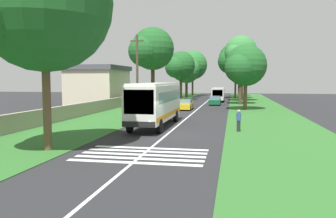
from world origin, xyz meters
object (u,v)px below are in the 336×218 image
at_px(roadside_tree_left_4, 186,71).
at_px(trailing_car_1, 215,101).
at_px(roadside_tree_left_1, 192,66).
at_px(trailing_minibus_0, 218,93).
at_px(utility_pole, 137,76).
at_px(roadside_tree_left_2, 152,50).
at_px(roadside_tree_right_4, 240,53).
at_px(roadside_tree_right_1, 239,68).
at_px(roadside_tree_right_2, 241,62).
at_px(pedestrian, 239,120).
at_px(trailing_car_0, 185,105).
at_px(coach_bus, 156,101).
at_px(roadside_tree_right_0, 235,60).
at_px(roadside_building, 98,85).
at_px(roadside_tree_right_3, 244,66).
at_px(roadside_tree_left_0, 42,6).
at_px(roadside_tree_left_3, 180,66).

bearing_deg(roadside_tree_left_4, trailing_car_1, -160.50).
height_order(roadside_tree_left_1, roadside_tree_left_4, roadside_tree_left_1).
relative_size(trailing_minibus_0, roadside_tree_left_1, 0.53).
bearing_deg(utility_pole, roadside_tree_left_2, 6.99).
relative_size(trailing_minibus_0, roadside_tree_right_4, 0.54).
xyz_separation_m(roadside_tree_right_1, roadside_tree_right_2, (-20.33, -0.18, 0.47)).
distance_m(roadside_tree_right_2, pedestrian, 40.84).
xyz_separation_m(trailing_car_0, roadside_tree_right_4, (11.03, -7.27, 7.64)).
bearing_deg(coach_bus, roadside_tree_right_1, -7.58).
distance_m(roadside_tree_right_0, roadside_tree_right_4, 19.34).
xyz_separation_m(roadside_tree_right_0, roadside_building, (-24.19, 21.30, -5.05)).
relative_size(roadside_tree_right_3, pedestrian, 5.12).
height_order(roadside_tree_left_0, utility_pole, roadside_tree_left_0).
xyz_separation_m(roadside_tree_left_2, roadside_building, (4.39, 9.76, -4.97)).
bearing_deg(roadside_tree_right_1, trailing_car_0, 169.79).
bearing_deg(roadside_tree_right_4, pedestrian, 178.94).
bearing_deg(roadside_tree_right_3, roadside_tree_left_1, 16.41).
bearing_deg(trailing_minibus_0, roadside_tree_right_3, -166.12).
height_order(trailing_car_1, roadside_tree_right_1, roadside_tree_right_1).
bearing_deg(roadside_tree_right_1, roadside_tree_right_2, -179.50).
bearing_deg(coach_bus, roadside_tree_right_4, -15.16).
bearing_deg(roadside_tree_left_2, pedestrian, -150.35).
xyz_separation_m(trailing_car_0, roadside_tree_right_1, (41.79, -7.53, 6.16)).
bearing_deg(roadside_building, trailing_minibus_0, -57.68).
distance_m(roadside_tree_right_0, roadside_building, 32.63).
distance_m(trailing_car_0, roadside_tree_left_0, 29.17).
xyz_separation_m(roadside_tree_right_1, roadside_building, (-35.63, 22.32, -3.67)).
height_order(roadside_tree_left_3, roadside_tree_right_4, roadside_tree_right_4).
xyz_separation_m(roadside_tree_left_3, utility_pole, (-33.47, -0.70, -2.22)).
distance_m(roadside_tree_left_4, roadside_tree_right_4, 23.64).
bearing_deg(coach_bus, roadside_tree_right_0, -8.18).
height_order(roadside_tree_left_1, roadside_tree_left_3, roadside_tree_left_1).
relative_size(trailing_car_0, roadside_tree_right_2, 0.41).
relative_size(roadside_tree_left_4, roadside_tree_right_2, 0.87).
xyz_separation_m(utility_pole, pedestrian, (-7.35, -10.12, -3.53)).
relative_size(trailing_car_1, roadside_building, 0.41).
xyz_separation_m(trailing_car_0, roadside_tree_left_2, (1.78, 5.03, 7.46)).
bearing_deg(roadside_tree_left_4, roadside_tree_right_1, -48.98).
bearing_deg(roadside_tree_right_1, roadside_tree_left_1, 94.55).
height_order(trailing_car_1, roadside_tree_right_3, roadside_tree_right_3).
height_order(trailing_minibus_0, roadside_tree_right_0, roadside_tree_right_0).
bearing_deg(roadside_tree_left_4, roadside_building, 157.47).
distance_m(roadside_tree_right_3, roadside_tree_right_4, 10.08).
relative_size(roadside_tree_left_2, roadside_tree_left_3, 1.18).
height_order(roadside_tree_left_2, roadside_tree_left_3, roadside_tree_left_2).
height_order(trailing_minibus_0, roadside_tree_right_2, roadside_tree_right_2).
height_order(roadside_tree_left_2, roadside_building, roadside_tree_left_2).
xyz_separation_m(roadside_tree_right_1, pedestrian, (-60.66, 0.81, -5.92)).
xyz_separation_m(trailing_car_1, roadside_tree_left_3, (12.29, 7.57, 5.99)).
bearing_deg(pedestrian, roadside_tree_right_3, -2.77).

